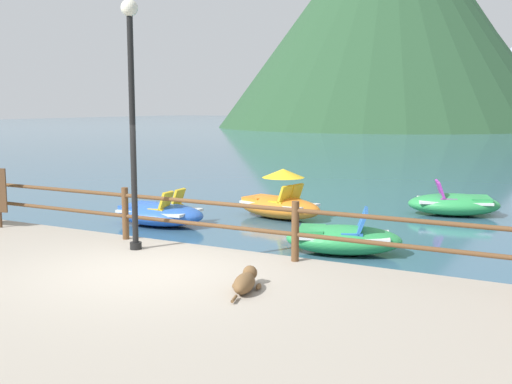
{
  "coord_description": "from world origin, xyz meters",
  "views": [
    {
      "loc": [
        5.7,
        -7.1,
        2.82
      ],
      "look_at": [
        -0.87,
        5.0,
        0.9
      ],
      "focal_mm": 43.7,
      "sensor_mm": 36.0,
      "label": 1
    }
  ],
  "objects": [
    {
      "name": "pedal_boat_3",
      "position": [
        -3.25,
        4.58,
        0.28
      ],
      "size": [
        2.34,
        1.48,
        0.86
      ],
      "color": "blue",
      "rests_on": "ground"
    },
    {
      "name": "dog_resting",
      "position": [
        1.79,
        -0.19,
        0.52
      ],
      "size": [
        0.49,
        1.06,
        0.26
      ],
      "color": "brown",
      "rests_on": "promenade_dock"
    },
    {
      "name": "ground_plane",
      "position": [
        0.0,
        40.0,
        0.0
      ],
      "size": [
        200.0,
        200.0,
        0.0
      ],
      "primitive_type": "plane",
      "color": "#38607A"
    },
    {
      "name": "cliff_headland",
      "position": [
        -17.41,
        74.42,
        13.92
      ],
      "size": [
        43.75,
        43.75,
        29.66
      ],
      "color": "#284C2D",
      "rests_on": "ground"
    },
    {
      "name": "dock_railing",
      "position": [
        -0.0,
        1.55,
        0.97
      ],
      "size": [
        23.92,
        0.12,
        0.95
      ],
      "color": "brown",
      "rests_on": "promenade_dock"
    },
    {
      "name": "pedal_boat_1",
      "position": [
        2.62,
        9.31,
        0.3
      ],
      "size": [
        2.59,
        1.94,
        0.88
      ],
      "color": "green",
      "rests_on": "ground"
    },
    {
      "name": "promenade_dock",
      "position": [
        0.0,
        -2.2,
        0.2
      ],
      "size": [
        28.0,
        8.0,
        0.4
      ],
      "primitive_type": "cube",
      "color": "#A39989",
      "rests_on": "ground"
    },
    {
      "name": "pedal_boat_4",
      "position": [
        -1.17,
        6.78,
        0.4
      ],
      "size": [
        2.57,
        1.57,
        1.26
      ],
      "color": "orange",
      "rests_on": "ground"
    },
    {
      "name": "lamp_post",
      "position": [
        -1.02,
        1.0,
        2.88
      ],
      "size": [
        0.28,
        0.28,
        4.12
      ],
      "color": "black",
      "rests_on": "promenade_dock"
    },
    {
      "name": "pedal_boat_0",
      "position": [
        1.6,
        3.94,
        0.29
      ],
      "size": [
        2.47,
        1.81,
        0.87
      ],
      "color": "green",
      "rests_on": "ground"
    }
  ]
}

